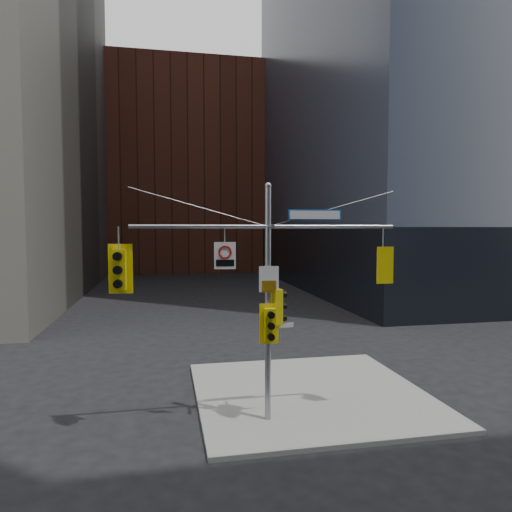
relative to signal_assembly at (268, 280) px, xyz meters
name	(u,v)px	position (x,y,z in m)	size (l,w,h in m)	color
ground	(285,456)	(0.00, -1.99, -4.42)	(160.00, 160.00, 0.00)	black
sidewalk_corner	(310,393)	(2.00, 2.01, -4.34)	(8.00, 8.00, 0.15)	gray
podium_ne	(462,255)	(28.00, 30.01, -1.42)	(36.40, 36.40, 6.00)	black
brick_midrise	(185,174)	(0.00, 56.01, 9.58)	(26.00, 20.00, 28.00)	brown
signal_assembly	(268,280)	(0.00, 0.00, 0.00)	(8.00, 0.80, 7.30)	#95989D
traffic_light_west_arm	(119,269)	(-4.27, 0.01, 0.38)	(0.67, 0.56, 1.41)	#DCC50B
traffic_light_east_arm	(383,265)	(3.69, 0.00, 0.38)	(0.55, 0.43, 1.15)	#DCC50B
traffic_light_pole_side	(278,307)	(0.32, 0.02, -0.83)	(0.46, 0.39, 1.07)	#DCC50B
traffic_light_pole_front	(270,325)	(0.00, -0.27, -1.31)	(0.57, 0.46, 1.20)	#DCC50B
street_sign_blade	(315,215)	(1.45, 0.00, 1.93)	(1.69, 0.09, 0.33)	#104693
regulatory_sign_arm	(225,255)	(-1.29, -0.02, 0.76)	(0.63, 0.12, 0.79)	silver
regulatory_sign_pole	(269,280)	(0.00, -0.11, 0.01)	(0.59, 0.08, 0.77)	silver
street_blade_ew	(282,325)	(0.45, 0.01, -1.41)	(0.71, 0.10, 0.14)	silver
street_blade_ns	(265,327)	(0.00, 0.46, -1.54)	(0.13, 0.75, 0.15)	#145926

